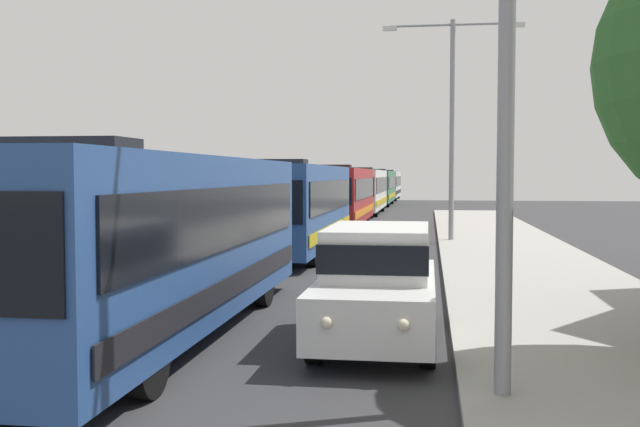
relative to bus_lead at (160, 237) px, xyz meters
The scene contains 9 objects.
bus_lead is the anchor object (origin of this frame).
bus_second_in_line 13.10m from the bus_lead, 90.00° to the left, with size 2.58×10.84×3.21m.
bus_middle 26.07m from the bus_lead, 90.00° to the left, with size 2.58×11.29×3.21m.
bus_fourth_in_line 39.82m from the bus_lead, 90.00° to the left, with size 2.58×12.15×3.21m.
bus_rear 54.06m from the bus_lead, 90.00° to the left, with size 2.58×11.84×3.21m.
bus_tail_end 68.25m from the bus_lead, 90.00° to the left, with size 2.58×12.38×3.21m.
white_suv 3.76m from the bus_lead, ahead, with size 1.86×4.98×1.90m.
box_truck_oncoming 75.15m from the bus_lead, 92.52° to the left, with size 2.35×7.47×3.15m.
streetlamp_mid 19.23m from the bus_lead, 73.37° to the left, with size 5.52×0.28×8.70m.
Camera 1 is at (3.22, 0.14, 2.76)m, focal length 41.81 mm.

